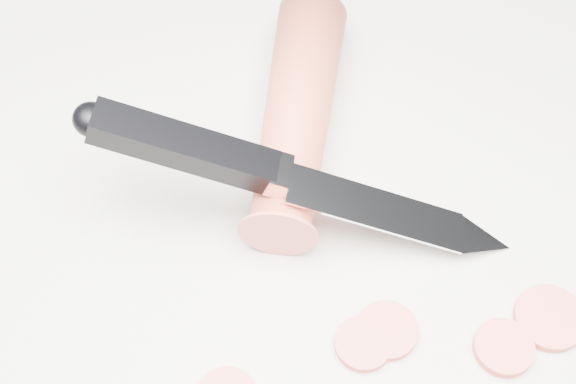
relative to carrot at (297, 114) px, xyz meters
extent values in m
plane|color=silver|center=(0.01, -0.09, -0.02)|extent=(2.40, 2.40, 0.00)
cylinder|color=#E65133|center=(0.00, 0.00, 0.00)|extent=(0.10, 0.17, 0.04)
cylinder|color=#F45E50|center=(0.07, -0.17, -0.02)|extent=(0.03, 0.03, 0.01)
cylinder|color=#F45E50|center=(0.10, -0.16, -0.02)|extent=(0.04, 0.04, 0.01)
cylinder|color=#F45E50|center=(0.00, -0.15, -0.02)|extent=(0.03, 0.03, 0.01)
cylinder|color=#F45E50|center=(0.01, -0.14, -0.02)|extent=(0.03, 0.03, 0.01)
camera|label=1|loc=(-0.09, -0.29, 0.39)|focal=50.00mm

